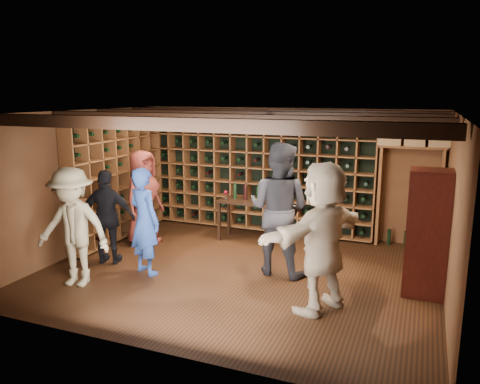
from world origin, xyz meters
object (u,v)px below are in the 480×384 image
at_px(man_blue_shirt, 145,221).
at_px(guest_khaki, 73,227).
at_px(guest_beige, 322,237).
at_px(display_cabinet, 427,236).
at_px(guest_red_floral, 143,198).
at_px(guest_woman_black, 108,217).
at_px(tasting_table, 246,204).
at_px(man_grey_suit, 279,209).

bearing_deg(man_blue_shirt, guest_khaki, 69.46).
bearing_deg(man_blue_shirt, guest_beige, -163.37).
bearing_deg(display_cabinet, guest_red_floral, 174.04).
bearing_deg(guest_red_floral, guest_woman_black, -170.77).
height_order(man_blue_shirt, tasting_table, man_blue_shirt).
distance_m(guest_woman_black, guest_beige, 3.66).
bearing_deg(guest_red_floral, display_cabinet, -88.22).
bearing_deg(guest_woman_black, guest_red_floral, -103.16).
distance_m(display_cabinet, man_blue_shirt, 4.13).
height_order(display_cabinet, guest_khaki, guest_khaki).
bearing_deg(guest_red_floral, man_blue_shirt, -138.58).
xyz_separation_m(guest_red_floral, tasting_table, (1.71, 0.88, -0.18)).
distance_m(guest_red_floral, tasting_table, 1.93).
bearing_deg(guest_woman_black, man_blue_shirt, 154.23).
distance_m(man_grey_suit, guest_red_floral, 2.81).
height_order(display_cabinet, tasting_table, display_cabinet).
relative_size(guest_red_floral, guest_woman_black, 1.12).
distance_m(guest_red_floral, guest_woman_black, 1.11).
bearing_deg(guest_beige, tasting_table, -112.28).
xyz_separation_m(guest_red_floral, guest_woman_black, (0.03, -1.10, -0.10)).
bearing_deg(man_blue_shirt, tasting_table, -90.32).
height_order(display_cabinet, guest_woman_black, display_cabinet).
bearing_deg(guest_red_floral, guest_beige, -104.71).
bearing_deg(guest_khaki, display_cabinet, 9.62).
distance_m(guest_khaki, guest_beige, 3.57).
relative_size(man_blue_shirt, guest_khaki, 0.96).
bearing_deg(guest_woman_black, guest_beige, 158.91).
distance_m(guest_woman_black, tasting_table, 2.60).
distance_m(man_blue_shirt, guest_khaki, 1.05).
relative_size(display_cabinet, man_blue_shirt, 1.04).
height_order(guest_woman_black, guest_khaki, guest_khaki).
distance_m(display_cabinet, man_grey_suit, 2.15).
relative_size(display_cabinet, man_grey_suit, 0.85).
height_order(guest_red_floral, guest_beige, guest_beige).
relative_size(display_cabinet, guest_khaki, 1.00).
relative_size(man_grey_suit, guest_beige, 1.05).
relative_size(man_grey_suit, guest_woman_black, 1.31).
bearing_deg(guest_beige, man_blue_shirt, -66.52).
bearing_deg(display_cabinet, tasting_table, 156.39).
bearing_deg(tasting_table, guest_beige, -48.83).
bearing_deg(display_cabinet, guest_woman_black, -173.08).
height_order(display_cabinet, guest_beige, guest_beige).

